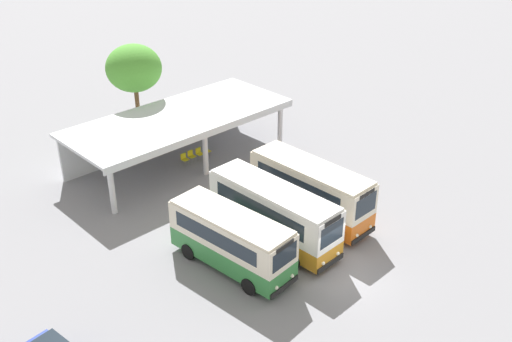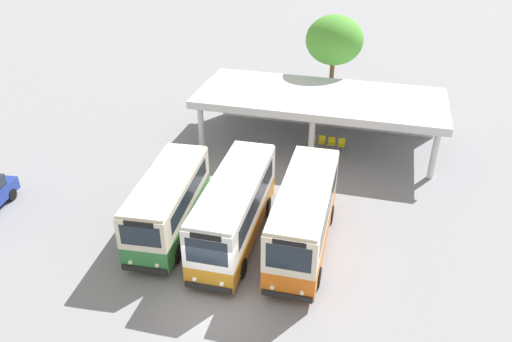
{
  "view_description": "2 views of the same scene",
  "coord_description": "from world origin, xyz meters",
  "px_view_note": "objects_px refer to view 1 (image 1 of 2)",
  "views": [
    {
      "loc": [
        -19.5,
        -14.25,
        18.66
      ],
      "look_at": [
        1.23,
        7.52,
        2.58
      ],
      "focal_mm": 41.16,
      "sensor_mm": 36.0,
      "label": 1
    },
    {
      "loc": [
        5.63,
        -13.78,
        14.87
      ],
      "look_at": [
        -0.23,
        8.03,
        1.84
      ],
      "focal_mm": 35.11,
      "sensor_mm": 36.0,
      "label": 2
    }
  ],
  "objects_px": {
    "city_bus_middle_cream": "(311,189)",
    "waiting_chair_fourth_seat": "(206,150)",
    "waiting_chair_second_from_end": "(191,155)",
    "city_bus_nearest_orange": "(231,239)",
    "waiting_chair_middle_seat": "(199,153)",
    "waiting_chair_end_by_column": "(184,158)",
    "city_bus_second_in_row": "(273,212)"
  },
  "relations": [
    {
      "from": "city_bus_middle_cream",
      "to": "waiting_chair_fourth_seat",
      "type": "bearing_deg",
      "value": 86.58
    },
    {
      "from": "waiting_chair_second_from_end",
      "to": "waiting_chair_fourth_seat",
      "type": "distance_m",
      "value": 1.27
    },
    {
      "from": "city_bus_middle_cream",
      "to": "waiting_chair_second_from_end",
      "type": "xyz_separation_m",
      "value": [
        -0.66,
        10.35,
        -1.35
      ]
    },
    {
      "from": "city_bus_nearest_orange",
      "to": "waiting_chair_second_from_end",
      "type": "distance_m",
      "value": 12.29
    },
    {
      "from": "waiting_chair_second_from_end",
      "to": "waiting_chair_middle_seat",
      "type": "bearing_deg",
      "value": -6.26
    },
    {
      "from": "city_bus_middle_cream",
      "to": "waiting_chair_fourth_seat",
      "type": "relative_size",
      "value": 9.1
    },
    {
      "from": "city_bus_middle_cream",
      "to": "city_bus_nearest_orange",
      "type": "bearing_deg",
      "value": -176.19
    },
    {
      "from": "city_bus_middle_cream",
      "to": "waiting_chair_end_by_column",
      "type": "relative_size",
      "value": 9.1
    },
    {
      "from": "city_bus_second_in_row",
      "to": "waiting_chair_middle_seat",
      "type": "height_order",
      "value": "city_bus_second_in_row"
    },
    {
      "from": "city_bus_second_in_row",
      "to": "waiting_chair_end_by_column",
      "type": "height_order",
      "value": "city_bus_second_in_row"
    },
    {
      "from": "city_bus_nearest_orange",
      "to": "waiting_chair_end_by_column",
      "type": "height_order",
      "value": "city_bus_nearest_orange"
    },
    {
      "from": "city_bus_nearest_orange",
      "to": "city_bus_middle_cream",
      "type": "xyz_separation_m",
      "value": [
        6.45,
        0.43,
        0.15
      ]
    },
    {
      "from": "waiting_chair_end_by_column",
      "to": "waiting_chair_fourth_seat",
      "type": "height_order",
      "value": "same"
    },
    {
      "from": "waiting_chair_second_from_end",
      "to": "waiting_chair_fourth_seat",
      "type": "height_order",
      "value": "same"
    },
    {
      "from": "city_bus_nearest_orange",
      "to": "city_bus_middle_cream",
      "type": "bearing_deg",
      "value": 3.81
    },
    {
      "from": "city_bus_second_in_row",
      "to": "waiting_chair_fourth_seat",
      "type": "bearing_deg",
      "value": 69.89
    },
    {
      "from": "city_bus_second_in_row",
      "to": "waiting_chair_fourth_seat",
      "type": "distance_m",
      "value": 11.24
    },
    {
      "from": "waiting_chair_second_from_end",
      "to": "waiting_chair_middle_seat",
      "type": "relative_size",
      "value": 1.0
    },
    {
      "from": "waiting_chair_end_by_column",
      "to": "waiting_chair_fourth_seat",
      "type": "distance_m",
      "value": 1.91
    },
    {
      "from": "city_bus_second_in_row",
      "to": "waiting_chair_end_by_column",
      "type": "distance_m",
      "value": 10.76
    },
    {
      "from": "waiting_chair_second_from_end",
      "to": "waiting_chair_fourth_seat",
      "type": "relative_size",
      "value": 1.0
    },
    {
      "from": "city_bus_nearest_orange",
      "to": "waiting_chair_fourth_seat",
      "type": "distance_m",
      "value": 12.88
    },
    {
      "from": "city_bus_middle_cream",
      "to": "waiting_chair_middle_seat",
      "type": "height_order",
      "value": "city_bus_middle_cream"
    },
    {
      "from": "waiting_chair_end_by_column",
      "to": "city_bus_nearest_orange",
      "type": "bearing_deg",
      "value": -115.68
    },
    {
      "from": "city_bus_second_in_row",
      "to": "waiting_chair_fourth_seat",
      "type": "height_order",
      "value": "city_bus_second_in_row"
    },
    {
      "from": "city_bus_nearest_orange",
      "to": "waiting_chair_end_by_column",
      "type": "distance_m",
      "value": 11.96
    },
    {
      "from": "waiting_chair_fourth_seat",
      "to": "city_bus_nearest_orange",
      "type": "bearing_deg",
      "value": -123.41
    },
    {
      "from": "city_bus_middle_cream",
      "to": "waiting_chair_fourth_seat",
      "type": "distance_m",
      "value": 10.38
    },
    {
      "from": "waiting_chair_second_from_end",
      "to": "waiting_chair_fourth_seat",
      "type": "xyz_separation_m",
      "value": [
        1.27,
        -0.07,
        0.0
      ]
    },
    {
      "from": "city_bus_nearest_orange",
      "to": "waiting_chair_end_by_column",
      "type": "xyz_separation_m",
      "value": [
        5.16,
        10.73,
        -1.2
      ]
    },
    {
      "from": "waiting_chair_second_from_end",
      "to": "city_bus_middle_cream",
      "type": "bearing_deg",
      "value": -86.37
    },
    {
      "from": "city_bus_second_in_row",
      "to": "waiting_chair_second_from_end",
      "type": "distance_m",
      "value": 10.94
    }
  ]
}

